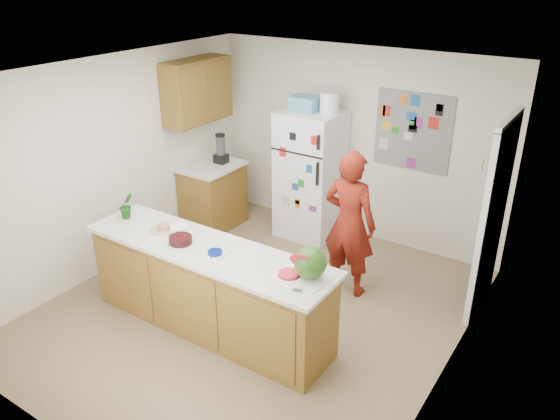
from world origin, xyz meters
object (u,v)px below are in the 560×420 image
Objects in this scene: refrigerator at (310,175)px; person at (349,224)px; watermelon at (310,263)px; cherry_bowl at (181,240)px.

person is (1.08, -0.99, -0.02)m from refrigerator.
refrigerator is 1.02× the size of person.
refrigerator is 5.92× the size of watermelon.
refrigerator is 2.45m from cherry_bowl.
watermelon is (0.28, -1.32, 0.25)m from person.
person is 1.83m from cherry_bowl.
person is 5.78× the size of watermelon.
refrigerator reaches higher than person.
watermelon is at bearing 102.27° from person.
person reaches higher than watermelon.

